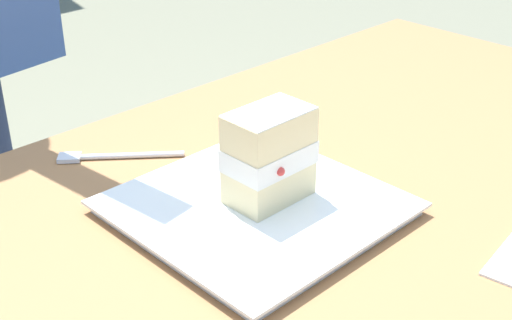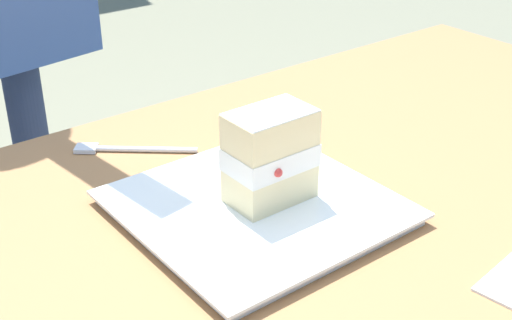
{
  "view_description": "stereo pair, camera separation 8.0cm",
  "coord_description": "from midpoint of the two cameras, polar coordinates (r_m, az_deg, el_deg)",
  "views": [
    {
      "loc": [
        0.51,
        0.37,
        1.2
      ],
      "look_at": [
        0.01,
        -0.14,
        0.82
      ],
      "focal_mm": 49.59,
      "sensor_mm": 36.0,
      "label": 1
    },
    {
      "loc": [
        0.45,
        0.43,
        1.2
      ],
      "look_at": [
        0.01,
        -0.14,
        0.82
      ],
      "focal_mm": 49.59,
      "sensor_mm": 36.0,
      "label": 2
    }
  ],
  "objects": [
    {
      "name": "dessert_plate",
      "position": [
        0.83,
        2.76,
        -3.95
      ],
      "size": [
        0.29,
        0.29,
        0.02
      ],
      "color": "white",
      "rests_on": "patio_table"
    },
    {
      "name": "dessert_fork",
      "position": [
        0.99,
        -8.08,
        0.82
      ],
      "size": [
        0.14,
        0.12,
        0.01
      ],
      "color": "silver",
      "rests_on": "patio_table"
    },
    {
      "name": "cake_slice",
      "position": [
        0.81,
        3.98,
        0.23
      ],
      "size": [
        0.1,
        0.08,
        0.11
      ],
      "color": "beige",
      "rests_on": "dessert_plate"
    }
  ]
}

